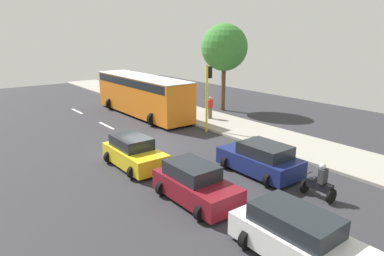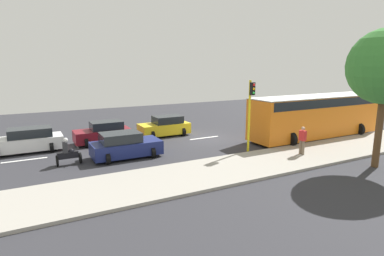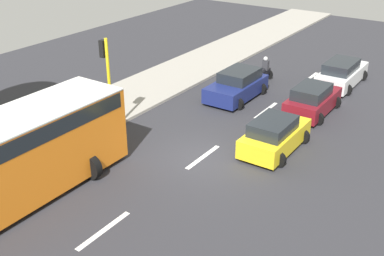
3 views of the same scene
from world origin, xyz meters
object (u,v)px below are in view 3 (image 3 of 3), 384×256
object	(u,v)px
pedestrian_near_signal	(40,117)
traffic_light_corner	(107,73)
car_dark_blue	(237,86)
car_maroon	(312,100)
car_white	(342,74)
car_yellow_cab	(274,135)
motorcycle	(264,71)

from	to	relation	value
pedestrian_near_signal	traffic_light_corner	world-z (taller)	traffic_light_corner
car_dark_blue	pedestrian_near_signal	bearing A→B (deg)	62.52
car_maroon	car_white	distance (m)	4.84
car_white	pedestrian_near_signal	size ratio (longest dim) A/B	2.64
car_maroon	traffic_light_corner	bearing A→B (deg)	47.08
car_yellow_cab	car_dark_blue	world-z (taller)	same
traffic_light_corner	motorcycle	bearing A→B (deg)	-105.17
car_yellow_cab	car_white	bearing A→B (deg)	-88.46
car_dark_blue	car_maroon	bearing A→B (deg)	-175.66
car_maroon	motorcycle	size ratio (longest dim) A/B	2.48
car_white	car_yellow_cab	distance (m)	9.58
motorcycle	traffic_light_corner	distance (m)	10.88
car_maroon	car_yellow_cab	size ratio (longest dim) A/B	0.99
car_maroon	car_dark_blue	world-z (taller)	same
car_yellow_cab	motorcycle	distance (m)	8.71
car_yellow_cab	car_maroon	bearing A→B (deg)	-88.21
car_yellow_cab	pedestrian_near_signal	bearing A→B (deg)	28.16
car_maroon	car_dark_blue	distance (m)	4.19
pedestrian_near_signal	car_white	bearing A→B (deg)	-121.61
pedestrian_near_signal	car_dark_blue	bearing A→B (deg)	-117.48
car_maroon	pedestrian_near_signal	distance (m)	13.22
car_yellow_cab	pedestrian_near_signal	distance (m)	10.42
car_white	car_yellow_cab	size ratio (longest dim) A/B	1.16
car_white	car_yellow_cab	world-z (taller)	same
car_maroon	traffic_light_corner	distance (m)	10.35
car_yellow_cab	motorcycle	xyz separation A→B (m)	(4.25, -7.60, -0.07)
car_white	motorcycle	xyz separation A→B (m)	(3.99, 1.98, -0.07)
pedestrian_near_signal	traffic_light_corner	size ratio (longest dim) A/B	0.38
motorcycle	pedestrian_near_signal	size ratio (longest dim) A/B	0.91
motorcycle	pedestrian_near_signal	world-z (taller)	pedestrian_near_signal
car_white	traffic_light_corner	bearing A→B (deg)	61.05
car_maroon	motorcycle	distance (m)	5.00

